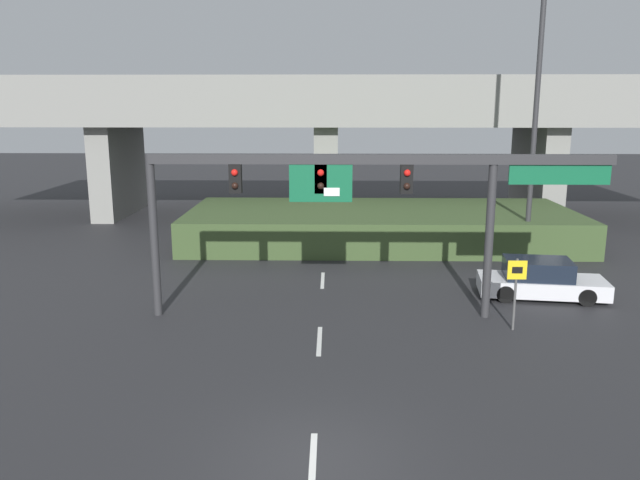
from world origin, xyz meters
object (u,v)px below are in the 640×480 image
object	(u,v)px
highway_light_pole_near	(536,107)
parked_sedan_near_right	(540,280)
signal_gantry	(361,186)
speed_limit_sign	(516,284)

from	to	relation	value
highway_light_pole_near	parked_sedan_near_right	bearing A→B (deg)	-102.59
signal_gantry	highway_light_pole_near	world-z (taller)	highway_light_pole_near
signal_gantry	parked_sedan_near_right	distance (m)	8.10
parked_sedan_near_right	signal_gantry	bearing A→B (deg)	-154.63
signal_gantry	highway_light_pole_near	xyz separation A→B (m)	(8.24, 8.66, 2.46)
speed_limit_sign	parked_sedan_near_right	xyz separation A→B (m)	(1.95, 3.49, -0.86)
signal_gantry	speed_limit_sign	size ratio (longest dim) A/B	6.46
speed_limit_sign	highway_light_pole_near	world-z (taller)	highway_light_pole_near
highway_light_pole_near	parked_sedan_near_right	xyz separation A→B (m)	(-1.44, -6.44, -6.25)
highway_light_pole_near	signal_gantry	bearing A→B (deg)	-133.58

